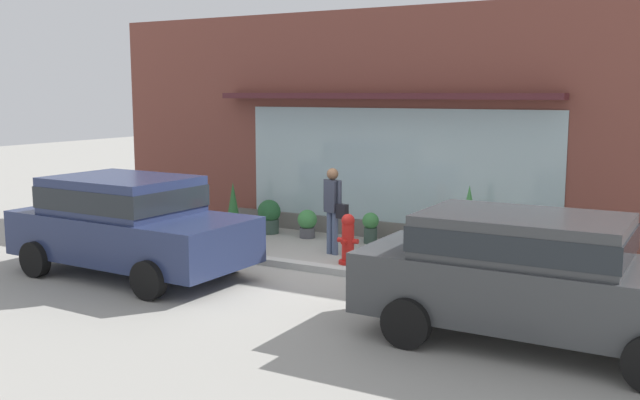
# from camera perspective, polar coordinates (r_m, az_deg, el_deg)

# --- Properties ---
(ground_plane) EXTENTS (60.00, 60.00, 0.00)m
(ground_plane) POSITION_cam_1_polar(r_m,az_deg,el_deg) (12.86, -0.96, -5.32)
(ground_plane) COLOR #9E9B93
(curb_strip) EXTENTS (14.00, 0.24, 0.12)m
(curb_strip) POSITION_cam_1_polar(r_m,az_deg,el_deg) (12.68, -1.42, -5.25)
(curb_strip) COLOR #B2B2AD
(curb_strip) RESTS_ON ground_plane
(storefront) EXTENTS (14.00, 0.81, 4.81)m
(storefront) POSITION_cam_1_polar(r_m,az_deg,el_deg) (15.33, 5.12, 5.80)
(storefront) COLOR brown
(storefront) RESTS_ON ground_plane
(fire_hydrant) EXTENTS (0.41, 0.37, 0.92)m
(fire_hydrant) POSITION_cam_1_polar(r_m,az_deg,el_deg) (13.00, 2.23, -3.13)
(fire_hydrant) COLOR red
(fire_hydrant) RESTS_ON ground_plane
(pedestrian_with_handbag) EXTENTS (0.61, 0.31, 1.66)m
(pedestrian_with_handbag) POSITION_cam_1_polar(r_m,az_deg,el_deg) (13.65, 1.06, -0.40)
(pedestrian_with_handbag) COLOR #475675
(pedestrian_with_handbag) RESTS_ON ground_plane
(parked_car_navy) EXTENTS (4.26, 2.21, 1.67)m
(parked_car_navy) POSITION_cam_1_polar(r_m,az_deg,el_deg) (12.59, -14.98, -1.57)
(parked_car_navy) COLOR navy
(parked_car_navy) RESTS_ON ground_plane
(parked_car_dark_gray) EXTENTS (4.42, 1.98, 1.61)m
(parked_car_dark_gray) POSITION_cam_1_polar(r_m,az_deg,el_deg) (9.18, 16.56, -5.49)
(parked_car_dark_gray) COLOR #383A3D
(parked_car_dark_gray) RESTS_ON ground_plane
(potted_plant_trailing_edge) EXTENTS (0.47, 0.47, 1.35)m
(potted_plant_trailing_edge) POSITION_cam_1_polar(r_m,az_deg,el_deg) (13.89, 11.71, -1.73)
(potted_plant_trailing_edge) COLOR #B7B2A3
(potted_plant_trailing_edge) RESTS_ON ground_plane
(potted_plant_window_center) EXTENTS (0.51, 0.51, 0.75)m
(potted_plant_window_center) POSITION_cam_1_polar(r_m,az_deg,el_deg) (15.84, -4.05, -1.24)
(potted_plant_window_center) COLOR #33473D
(potted_plant_window_center) RESTS_ON ground_plane
(potted_plant_window_left) EXTENTS (0.29, 0.29, 1.08)m
(potted_plant_window_left) POSITION_cam_1_polar(r_m,az_deg,el_deg) (16.36, -6.91, -0.55)
(potted_plant_window_left) COLOR #9E6042
(potted_plant_window_left) RESTS_ON ground_plane
(potted_plant_low_front) EXTENTS (0.25, 0.25, 1.00)m
(potted_plant_low_front) POSITION_cam_1_polar(r_m,az_deg,el_deg) (13.48, 19.54, -3.09)
(potted_plant_low_front) COLOR #B7B2A3
(potted_plant_low_front) RESTS_ON ground_plane
(potted_plant_doorstep) EXTENTS (0.38, 0.38, 0.64)m
(potted_plant_doorstep) POSITION_cam_1_polar(r_m,az_deg,el_deg) (14.29, 7.73, -2.60)
(potted_plant_doorstep) COLOR #9E6042
(potted_plant_doorstep) RESTS_ON ground_plane
(potted_plant_window_right) EXTENTS (0.34, 0.34, 0.64)m
(potted_plant_window_right) POSITION_cam_1_polar(r_m,az_deg,el_deg) (14.79, 4.03, -2.11)
(potted_plant_window_right) COLOR #33473D
(potted_plant_window_right) RESTS_ON ground_plane
(potted_plant_near_hydrant) EXTENTS (0.42, 0.42, 0.61)m
(potted_plant_near_hydrant) POSITION_cam_1_polar(r_m,az_deg,el_deg) (15.32, -1.02, -1.81)
(potted_plant_near_hydrant) COLOR #4C4C51
(potted_plant_near_hydrant) RESTS_ON ground_plane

